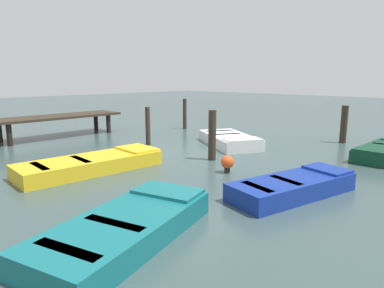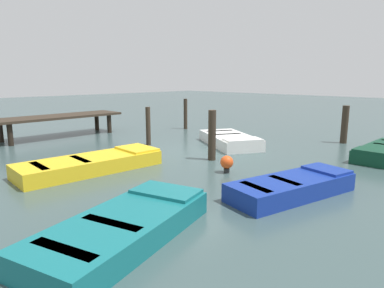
% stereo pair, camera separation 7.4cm
% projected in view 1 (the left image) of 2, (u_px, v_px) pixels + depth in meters
% --- Properties ---
extents(ground_plane, '(80.00, 80.00, 0.00)m').
position_uv_depth(ground_plane, '(192.00, 154.00, 11.64)').
color(ground_plane, '#384C4C').
extents(dock_segment, '(5.48, 1.65, 0.95)m').
position_uv_depth(dock_segment, '(58.00, 118.00, 14.78)').
color(dock_segment, '#33281E').
rests_on(dock_segment, ground_plane).
extents(rowboat_dark_green, '(3.19, 1.08, 0.46)m').
position_uv_depth(rowboat_dark_green, '(384.00, 151.00, 11.09)').
color(rowboat_dark_green, '#0C3823').
rests_on(rowboat_dark_green, ground_plane).
extents(rowboat_blue, '(3.22, 1.74, 0.46)m').
position_uv_depth(rowboat_blue, '(293.00, 186.00, 7.53)').
color(rowboat_blue, navy).
rests_on(rowboat_blue, ground_plane).
extents(rowboat_white, '(2.80, 3.44, 0.46)m').
position_uv_depth(rowboat_white, '(229.00, 140.00, 13.13)').
color(rowboat_white, silver).
rests_on(rowboat_white, ground_plane).
extents(rowboat_yellow, '(4.01, 1.57, 0.46)m').
position_uv_depth(rowboat_yellow, '(92.00, 163.00, 9.50)').
color(rowboat_yellow, gold).
rests_on(rowboat_yellow, ground_plane).
extents(rowboat_teal, '(3.61, 2.28, 0.46)m').
position_uv_depth(rowboat_teal, '(126.00, 227.00, 5.47)').
color(rowboat_teal, '#14666B').
rests_on(rowboat_teal, ground_plane).
extents(mooring_piling_far_right, '(0.24, 0.24, 1.59)m').
position_uv_depth(mooring_piling_far_right, '(212.00, 135.00, 10.67)').
color(mooring_piling_far_right, '#33281E').
rests_on(mooring_piling_far_right, ground_plane).
extents(mooring_piling_far_left, '(0.26, 0.26, 1.49)m').
position_uv_depth(mooring_piling_far_left, '(344.00, 124.00, 13.49)').
color(mooring_piling_far_left, '#33281E').
rests_on(mooring_piling_far_left, ground_plane).
extents(mooring_piling_mid_left, '(0.18, 0.18, 1.47)m').
position_uv_depth(mooring_piling_mid_left, '(148.00, 126.00, 13.06)').
color(mooring_piling_mid_left, '#33281E').
rests_on(mooring_piling_mid_left, ground_plane).
extents(mooring_piling_near_left, '(0.19, 0.19, 1.52)m').
position_uv_depth(mooring_piling_near_left, '(185.00, 114.00, 17.19)').
color(mooring_piling_near_left, '#33281E').
rests_on(mooring_piling_near_left, ground_plane).
extents(marker_buoy, '(0.36, 0.36, 0.48)m').
position_uv_depth(marker_buoy, '(227.00, 163.00, 9.32)').
color(marker_buoy, '#262626').
rests_on(marker_buoy, ground_plane).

